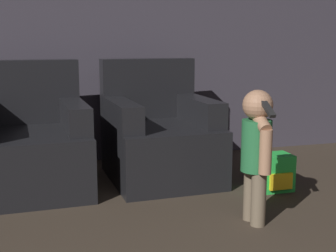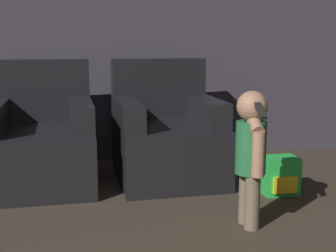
{
  "view_description": "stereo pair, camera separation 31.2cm",
  "coord_description": "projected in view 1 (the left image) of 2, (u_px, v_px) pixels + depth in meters",
  "views": [
    {
      "loc": [
        -0.78,
        0.26,
        1.09
      ],
      "look_at": [
        0.09,
        3.21,
        0.52
      ],
      "focal_mm": 50.0,
      "sensor_mm": 36.0,
      "label": 1
    },
    {
      "loc": [
        -0.48,
        0.19,
        1.09
      ],
      "look_at": [
        0.09,
        3.21,
        0.52
      ],
      "focal_mm": 50.0,
      "sensor_mm": 36.0,
      "label": 2
    }
  ],
  "objects": [
    {
      "name": "armchair_left",
      "position": [
        32.0,
        145.0,
        3.45
      ],
      "size": [
        0.81,
        0.94,
        0.94
      ],
      "rotation": [
        0.0,
        0.0,
        0.03
      ],
      "color": "black",
      "rests_on": "ground_plane"
    },
    {
      "name": "toy_backpack",
      "position": [
        274.0,
        172.0,
        3.43
      ],
      "size": [
        0.25,
        0.22,
        0.27
      ],
      "color": "green",
      "rests_on": "ground_plane"
    },
    {
      "name": "wall_back",
      "position": [
        117.0,
        16.0,
        4.18
      ],
      "size": [
        8.4,
        0.05,
        2.6
      ],
      "color": "#3D3842",
      "rests_on": "ground_plane"
    },
    {
      "name": "armchair_right",
      "position": [
        159.0,
        138.0,
        3.72
      ],
      "size": [
        0.82,
        0.94,
        0.94
      ],
      "rotation": [
        0.0,
        0.0,
        0.03
      ],
      "color": "black",
      "rests_on": "ground_plane"
    },
    {
      "name": "person_toddler",
      "position": [
        257.0,
        146.0,
        2.75
      ],
      "size": [
        0.18,
        0.32,
        0.81
      ],
      "rotation": [
        0.0,
        0.0,
        -1.55
      ],
      "color": "brown",
      "rests_on": "ground_plane"
    }
  ]
}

